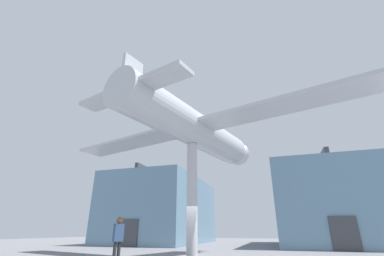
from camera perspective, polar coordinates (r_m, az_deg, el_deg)
name	(u,v)px	position (r m, az deg, el deg)	size (l,w,h in m)	color
glass_pavilion_left	(164,211)	(31.89, -6.30, -17.81)	(8.92, 15.16, 7.60)	#60849E
glass_pavilion_right	(322,207)	(29.55, 27.01, -15.37)	(8.92, 15.16, 7.60)	#60849E
support_pylon_central	(192,197)	(14.02, 0.00, -15.17)	(0.56, 0.56, 5.92)	#B7B7BC
suspended_airplane	(194,129)	(15.20, 0.51, -0.26)	(18.70, 12.87, 2.79)	#B2B7BC
visitor_person	(118,236)	(12.12, -16.11, -22.10)	(0.40, 0.45, 1.89)	#232328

